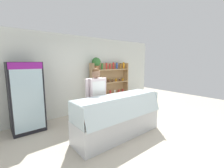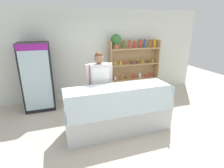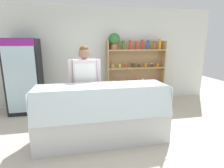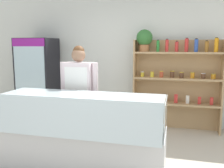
{
  "view_description": "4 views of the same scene",
  "coord_description": "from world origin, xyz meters",
  "px_view_note": "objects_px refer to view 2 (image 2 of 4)",
  "views": [
    {
      "loc": [
        -2.59,
        -2.58,
        1.82
      ],
      "look_at": [
        0.03,
        0.63,
        1.2
      ],
      "focal_mm": 24.0,
      "sensor_mm": 36.0,
      "label": 1
    },
    {
      "loc": [
        -1.45,
        -3.11,
        2.22
      ],
      "look_at": [
        -0.24,
        0.49,
        0.94
      ],
      "focal_mm": 28.0,
      "sensor_mm": 36.0,
      "label": 2
    },
    {
      "loc": [
        -0.65,
        -2.79,
        1.7
      ],
      "look_at": [
        0.04,
        0.62,
        0.89
      ],
      "focal_mm": 28.0,
      "sensor_mm": 36.0,
      "label": 3
    },
    {
      "loc": [
        0.98,
        -3.03,
        1.66
      ],
      "look_at": [
        0.0,
        0.76,
        1.06
      ],
      "focal_mm": 40.0,
      "sensor_mm": 36.0,
      "label": 4
    }
  ],
  "objects_px": {
    "drinks_fridge": "(37,77)",
    "shelving_unit": "(131,61)",
    "shop_clerk": "(100,81)",
    "deli_display_case": "(118,117)"
  },
  "relations": [
    {
      "from": "drinks_fridge",
      "to": "shelving_unit",
      "type": "xyz_separation_m",
      "value": [
        2.8,
        0.19,
        0.22
      ]
    },
    {
      "from": "deli_display_case",
      "to": "shop_clerk",
      "type": "bearing_deg",
      "value": 113.83
    },
    {
      "from": "drinks_fridge",
      "to": "shelving_unit",
      "type": "height_order",
      "value": "shelving_unit"
    },
    {
      "from": "shelving_unit",
      "to": "shop_clerk",
      "type": "xyz_separation_m",
      "value": [
        -1.38,
        -1.34,
        -0.15
      ]
    },
    {
      "from": "drinks_fridge",
      "to": "deli_display_case",
      "type": "relative_size",
      "value": 0.8
    },
    {
      "from": "shelving_unit",
      "to": "drinks_fridge",
      "type": "bearing_deg",
      "value": -176.08
    },
    {
      "from": "drinks_fridge",
      "to": "deli_display_case",
      "type": "xyz_separation_m",
      "value": [
        1.67,
        -1.72,
        -0.6
      ]
    },
    {
      "from": "shelving_unit",
      "to": "deli_display_case",
      "type": "xyz_separation_m",
      "value": [
        -1.13,
        -1.91,
        -0.82
      ]
    },
    {
      "from": "drinks_fridge",
      "to": "shop_clerk",
      "type": "xyz_separation_m",
      "value": [
        1.42,
        -1.15,
        0.08
      ]
    },
    {
      "from": "drinks_fridge",
      "to": "shelving_unit",
      "type": "distance_m",
      "value": 2.82
    }
  ]
}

